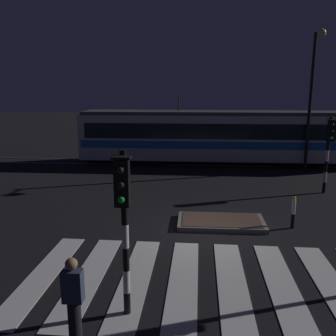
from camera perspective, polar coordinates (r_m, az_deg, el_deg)
The scene contains 11 objects.
ground_plane at distance 11.93m, azimuth 5.82°, elevation -10.06°, with size 120.00×120.00×0.00m, color black.
rail_near at distance 21.81m, azimuth 5.19°, elevation 0.40°, with size 80.00×0.12×0.03m, color #59595E.
rail_far at distance 23.21m, azimuth 5.14°, elevation 1.14°, with size 80.00×0.12×0.03m, color #59595E.
crosswalk_zebra at distance 9.08m, azimuth 6.32°, elevation -17.65°, with size 8.94×4.46×0.02m.
traffic_island at distance 12.55m, azimuth 8.46°, elevation -8.52°, with size 2.96×1.56×0.18m.
traffic_light_kerb_mid_left at distance 6.94m, azimuth -7.09°, elevation -6.83°, with size 0.36×0.42×3.45m.
traffic_light_corner_far_right at distance 17.03m, azimuth 24.29°, elevation 3.53°, with size 0.36×0.42×3.39m.
street_lamp_trackside_right at distance 21.19m, azimuth 22.13°, elevation 12.10°, with size 0.44×1.21×7.53m.
tram at distance 22.27m, azimuth 8.29°, elevation 5.11°, with size 17.25×2.58×4.15m.
pedestrian_waiting_at_kerb at distance 6.97m, azimuth -14.82°, elevation -19.88°, with size 0.36×0.24×1.71m.
bollard_island_edge at distance 12.65m, azimuth 19.36°, elevation -6.68°, with size 0.12×0.12×1.11m.
Camera 1 is at (-0.36, -11.02, 4.56)m, focal length 38.21 mm.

